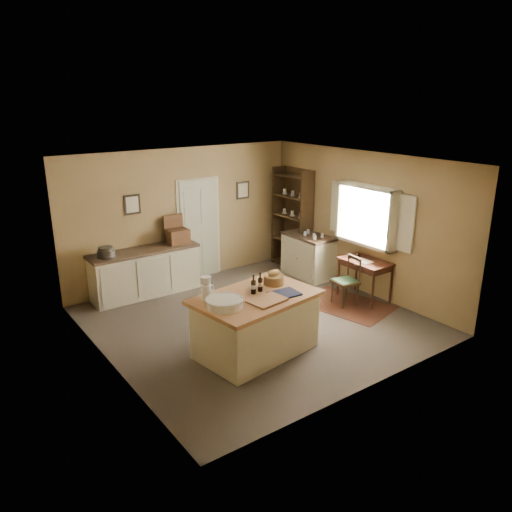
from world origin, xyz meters
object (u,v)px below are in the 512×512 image
(sideboard, at_px, (146,271))
(shelving_unit, at_px, (294,219))
(writing_desk, at_px, (365,265))
(work_island, at_px, (255,323))
(right_cabinet, at_px, (308,255))
(desk_chair, at_px, (345,282))

(sideboard, relative_size, shelving_unit, 0.96)
(writing_desk, bearing_deg, work_island, -170.92)
(shelving_unit, bearing_deg, writing_desk, -93.98)
(sideboard, xyz_separation_m, writing_desk, (3.19, -2.61, 0.19))
(sideboard, height_order, writing_desk, sideboard)
(writing_desk, xyz_separation_m, right_cabinet, (-0.00, 1.57, -0.21))
(work_island, relative_size, writing_desk, 2.06)
(work_island, relative_size, desk_chair, 2.19)
(writing_desk, relative_size, right_cabinet, 0.83)
(desk_chair, xyz_separation_m, shelving_unit, (0.61, 2.21, 0.65))
(work_island, relative_size, right_cabinet, 1.71)
(work_island, distance_m, desk_chair, 2.42)
(sideboard, bearing_deg, desk_chair, -43.21)
(right_cabinet, bearing_deg, desk_chair, -106.61)
(work_island, height_order, right_cabinet, work_island)
(sideboard, xyz_separation_m, right_cabinet, (3.19, -1.04, -0.02))
(work_island, xyz_separation_m, right_cabinet, (2.82, 2.02, -0.02))
(sideboard, relative_size, desk_chair, 2.38)
(writing_desk, bearing_deg, desk_chair, 174.75)
(writing_desk, xyz_separation_m, desk_chair, (-0.46, 0.04, -0.23))
(work_island, distance_m, sideboard, 3.08)
(desk_chair, height_order, right_cabinet, right_cabinet)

